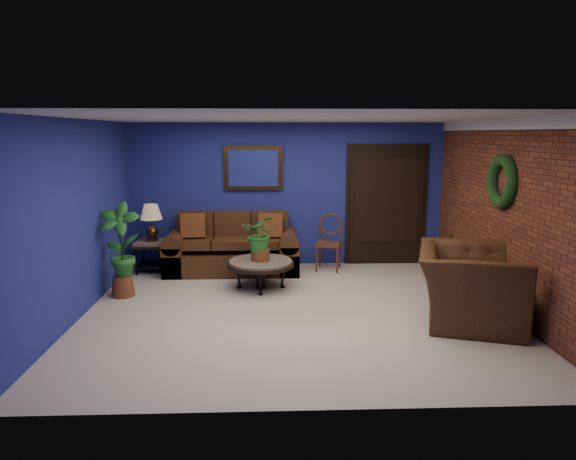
{
  "coord_description": "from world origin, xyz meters",
  "views": [
    {
      "loc": [
        -0.34,
        -6.48,
        2.32
      ],
      "look_at": [
        -0.07,
        0.55,
        0.99
      ],
      "focal_mm": 32.0,
      "sensor_mm": 36.0,
      "label": 1
    }
  ],
  "objects_px": {
    "end_table": "(153,248)",
    "side_chair": "(329,238)",
    "sofa": "(233,252)",
    "armchair": "(470,285)",
    "coffee_table": "(261,264)",
    "table_lamp": "(151,218)"
  },
  "relations": [
    {
      "from": "end_table",
      "to": "side_chair",
      "type": "distance_m",
      "value": 3.0
    },
    {
      "from": "coffee_table",
      "to": "armchair",
      "type": "bearing_deg",
      "value": -29.48
    },
    {
      "from": "coffee_table",
      "to": "armchair",
      "type": "relative_size",
      "value": 0.71
    },
    {
      "from": "sofa",
      "to": "armchair",
      "type": "relative_size",
      "value": 1.57
    },
    {
      "from": "sofa",
      "to": "side_chair",
      "type": "xyz_separation_m",
      "value": [
        1.66,
        0.03,
        0.22
      ]
    },
    {
      "from": "end_table",
      "to": "side_chair",
      "type": "xyz_separation_m",
      "value": [
        3.0,
        0.07,
        0.14
      ]
    },
    {
      "from": "sofa",
      "to": "coffee_table",
      "type": "bearing_deg",
      "value": -65.29
    },
    {
      "from": "end_table",
      "to": "armchair",
      "type": "distance_m",
      "value": 5.11
    },
    {
      "from": "coffee_table",
      "to": "armchair",
      "type": "xyz_separation_m",
      "value": [
        2.62,
        -1.48,
        0.09
      ]
    },
    {
      "from": "side_chair",
      "to": "armchair",
      "type": "distance_m",
      "value": 2.96
    },
    {
      "from": "table_lamp",
      "to": "end_table",
      "type": "bearing_deg",
      "value": 161.57
    },
    {
      "from": "sofa",
      "to": "armchair",
      "type": "xyz_separation_m",
      "value": [
        3.11,
        -2.54,
        0.13
      ]
    },
    {
      "from": "sofa",
      "to": "side_chair",
      "type": "height_order",
      "value": "sofa"
    },
    {
      "from": "table_lamp",
      "to": "armchair",
      "type": "height_order",
      "value": "table_lamp"
    },
    {
      "from": "sofa",
      "to": "side_chair",
      "type": "distance_m",
      "value": 1.67
    },
    {
      "from": "coffee_table",
      "to": "side_chair",
      "type": "distance_m",
      "value": 1.61
    },
    {
      "from": "side_chair",
      "to": "armchair",
      "type": "relative_size",
      "value": 0.68
    },
    {
      "from": "side_chair",
      "to": "sofa",
      "type": "bearing_deg",
      "value": -164.21
    },
    {
      "from": "coffee_table",
      "to": "side_chair",
      "type": "bearing_deg",
      "value": 43.38
    },
    {
      "from": "end_table",
      "to": "armchair",
      "type": "xyz_separation_m",
      "value": [
        4.45,
        -2.51,
        0.05
      ]
    },
    {
      "from": "coffee_table",
      "to": "side_chair",
      "type": "relative_size",
      "value": 1.05
    },
    {
      "from": "sofa",
      "to": "armchair",
      "type": "bearing_deg",
      "value": -39.32
    }
  ]
}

